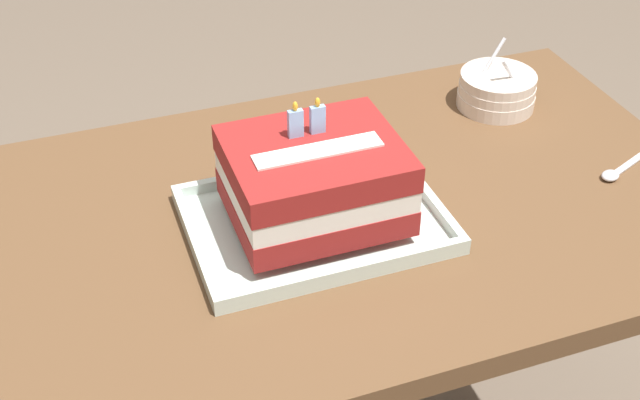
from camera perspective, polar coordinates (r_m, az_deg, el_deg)
The scene contains 5 objects.
dining_table at distance 1.25m, azimuth 0.33°, elevation -5.02°, with size 1.13×0.65×0.74m.
foil_tray at distance 1.14m, azimuth -0.36°, elevation -1.49°, with size 0.34×0.25×0.02m.
birthday_cake at distance 1.09m, azimuth -0.38°, elevation 1.41°, with size 0.22×0.19×0.16m.
bowl_stack at distance 1.42m, azimuth 11.96°, elevation 7.33°, with size 0.13×0.13×0.11m.
serving_spoon_near_tray at distance 1.32m, azimuth 19.69°, elevation 1.92°, with size 0.14×0.07×0.01m.
Camera 1 is at (-0.32, -0.87, 1.45)m, focal length 46.93 mm.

